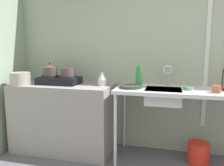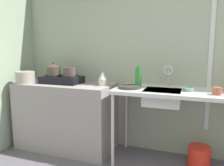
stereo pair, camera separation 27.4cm
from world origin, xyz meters
The scene contains 16 objects.
wall_back centered at (0.00, 1.90, 1.23)m, with size 5.48×0.10×2.46m, color #98A28E.
wall_metal_strip centered at (0.17, 1.85, 1.35)m, with size 0.05×0.01×1.97m, color silver.
counter_concrete centered at (-1.60, 1.55, 0.44)m, with size 1.29×0.62×0.89m, color gray.
counter_sink centered at (-0.07, 1.55, 0.82)m, with size 1.60×0.62×0.89m.
stove centered at (-1.65, 1.55, 0.94)m, with size 0.53×0.32×0.11m.
pot_on_left_burner centered at (-1.77, 1.55, 1.07)m, with size 0.18×0.18×0.17m.
pot_on_right_burner centered at (-1.52, 1.55, 1.05)m, with size 0.17×0.17×0.11m.
pot_beside_stove centered at (-2.10, 1.38, 0.97)m, with size 0.25×0.25×0.16m.
percolator centered at (-1.07, 1.56, 0.98)m, with size 0.12×0.12×0.18m.
sink_basin centered at (-0.32, 1.50, 0.80)m, with size 0.40×0.35×0.17m, color silver.
faucet centered at (-0.28, 1.67, 1.06)m, with size 0.11×0.07×0.26m.
frying_pan centered at (-0.69, 1.48, 0.90)m, with size 0.26×0.26×0.03m, color #32362E.
cup_by_rack centered at (0.23, 1.44, 0.93)m, with size 0.09×0.09×0.07m, color #B0563E.
small_bowl_on_drainboard centered at (-0.05, 1.52, 0.91)m, with size 0.11×0.11×0.04m, color gray.
bottle_by_sink centered at (-0.61, 1.56, 1.01)m, with size 0.07×0.07×0.26m.
bucket_on_floor centered at (0.10, 1.57, 0.13)m, with size 0.25×0.25×0.25m, color red.
Camera 2 is at (-0.01, -1.00, 1.35)m, focal length 35.98 mm.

